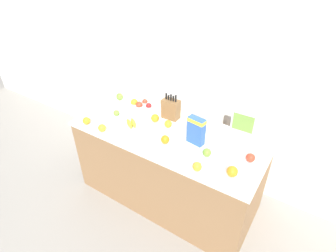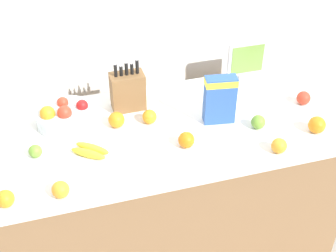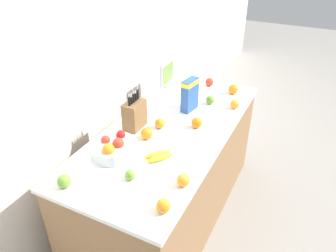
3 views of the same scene
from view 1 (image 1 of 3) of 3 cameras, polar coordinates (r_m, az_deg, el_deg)
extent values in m
plane|color=gray|center=(3.15, -0.02, -14.61)|extent=(14.00, 14.00, 0.00)
cube|color=silver|center=(2.87, 7.06, 11.82)|extent=(9.00, 0.06, 2.60)
cube|color=olive|center=(2.85, -0.02, -8.82)|extent=(1.89, 0.81, 0.85)
cube|color=white|center=(2.58, -0.02, -1.48)|extent=(1.92, 0.84, 0.03)
cube|color=brown|center=(2.74, 0.62, 3.68)|extent=(0.18, 0.11, 0.21)
cylinder|color=black|center=(2.70, -0.40, 6.54)|extent=(0.02, 0.02, 0.07)
cube|color=silver|center=(2.68, -0.40, 7.40)|extent=(0.01, 0.00, 0.02)
cylinder|color=black|center=(2.69, 0.12, 6.26)|extent=(0.02, 0.02, 0.05)
cube|color=silver|center=(2.67, 0.12, 7.08)|extent=(0.01, 0.00, 0.03)
cylinder|color=black|center=(2.67, 0.64, 6.25)|extent=(0.02, 0.02, 0.07)
cube|color=silver|center=(2.65, 0.65, 7.22)|extent=(0.01, 0.00, 0.03)
cylinder|color=black|center=(2.66, 1.16, 6.01)|extent=(0.02, 0.02, 0.06)
cube|color=silver|center=(2.64, 1.17, 6.82)|extent=(0.01, 0.00, 0.03)
cylinder|color=black|center=(2.64, 1.70, 6.02)|extent=(0.02, 0.02, 0.07)
cube|color=silver|center=(2.62, 1.72, 7.09)|extent=(0.01, 0.00, 0.03)
cube|color=#B7B7BC|center=(2.62, 15.70, -1.48)|extent=(0.08, 0.03, 0.03)
cube|color=#B7B7BC|center=(2.55, 16.09, 0.73)|extent=(0.23, 0.02, 0.21)
cube|color=olive|center=(2.54, 15.99, 0.60)|extent=(0.20, 0.00, 0.17)
cube|color=#2D56A8|center=(2.36, 6.13, -1.04)|extent=(0.17, 0.09, 0.26)
cube|color=yellow|center=(2.30, 6.29, 1.16)|extent=(0.17, 0.10, 0.04)
cylinder|color=silver|center=(2.91, -5.74, 3.96)|extent=(0.30, 0.30, 0.08)
sphere|color=red|center=(2.84, -4.21, 4.43)|extent=(0.06, 0.06, 0.06)
sphere|color=red|center=(2.93, -5.05, 5.33)|extent=(0.06, 0.06, 0.06)
sphere|color=orange|center=(2.92, -7.36, 5.15)|extent=(0.08, 0.08, 0.08)
sphere|color=red|center=(2.86, -6.28, 4.60)|extent=(0.08, 0.08, 0.08)
ellipsoid|color=yellow|center=(2.68, -8.43, 0.54)|extent=(0.17, 0.14, 0.04)
ellipsoid|color=yellow|center=(2.69, -7.54, 0.71)|extent=(0.17, 0.15, 0.04)
sphere|color=#6B9E33|center=(3.19, -10.48, 6.30)|extent=(0.08, 0.08, 0.08)
sphere|color=#6B9E33|center=(2.27, 8.48, -5.72)|extent=(0.07, 0.07, 0.07)
sphere|color=red|center=(2.29, 17.51, -6.62)|extent=(0.08, 0.08, 0.08)
sphere|color=#6B9E33|center=(2.86, -11.17, 2.79)|extent=(0.06, 0.06, 0.06)
sphere|color=orange|center=(2.12, 6.36, -8.76)|extent=(0.08, 0.08, 0.08)
sphere|color=orange|center=(2.39, -0.63, -2.95)|extent=(0.08, 0.08, 0.08)
sphere|color=orange|center=(2.71, -2.85, 1.74)|extent=(0.08, 0.08, 0.08)
sphere|color=orange|center=(2.79, -17.32, 1.10)|extent=(0.08, 0.08, 0.08)
sphere|color=orange|center=(2.63, -14.17, -0.41)|extent=(0.08, 0.08, 0.08)
sphere|color=orange|center=(2.12, 13.81, -9.59)|extent=(0.09, 0.09, 0.09)
sphere|color=orange|center=(2.61, 0.03, 0.46)|extent=(0.08, 0.08, 0.08)
camera|label=2|loc=(1.66, -64.11, 16.63)|focal=50.00mm
camera|label=3|loc=(3.15, -44.67, 21.70)|focal=35.00mm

